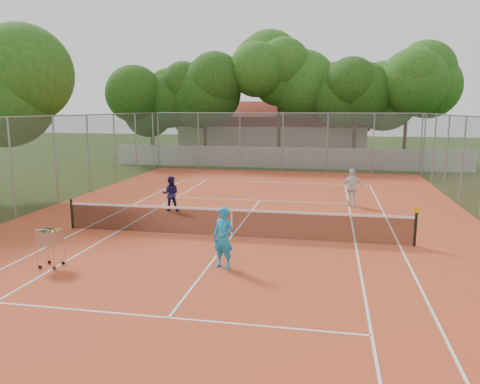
% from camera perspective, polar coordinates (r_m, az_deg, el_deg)
% --- Properties ---
extents(ground, '(120.00, 120.00, 0.00)m').
position_cam_1_polar(ground, '(16.04, -1.02, -5.51)').
color(ground, '#1B350E').
rests_on(ground, ground).
extents(court_pad, '(18.00, 34.00, 0.02)m').
position_cam_1_polar(court_pad, '(16.03, -1.02, -5.48)').
color(court_pad, '#C14925').
rests_on(court_pad, ground).
extents(court_lines, '(10.98, 23.78, 0.01)m').
position_cam_1_polar(court_lines, '(16.03, -1.02, -5.44)').
color(court_lines, white).
rests_on(court_lines, court_pad).
extents(tennis_net, '(11.88, 0.10, 0.98)m').
position_cam_1_polar(tennis_net, '(15.91, -1.03, -3.75)').
color(tennis_net, black).
rests_on(tennis_net, court_pad).
extents(perimeter_fence, '(18.00, 34.00, 4.00)m').
position_cam_1_polar(perimeter_fence, '(15.61, -1.04, 1.57)').
color(perimeter_fence, slate).
rests_on(perimeter_fence, ground).
extents(boundary_wall, '(26.00, 0.30, 1.50)m').
position_cam_1_polar(boundary_wall, '(34.44, 5.54, 4.18)').
color(boundary_wall, silver).
rests_on(boundary_wall, ground).
extents(clubhouse, '(16.40, 9.00, 4.40)m').
position_cam_1_polar(clubhouse, '(44.46, 4.23, 7.43)').
color(clubhouse, beige).
rests_on(clubhouse, ground).
extents(tropical_trees, '(29.00, 19.00, 10.00)m').
position_cam_1_polar(tropical_trees, '(37.24, 6.10, 11.18)').
color(tropical_trees, '#16390E').
rests_on(tropical_trees, ground).
extents(player_near, '(0.71, 0.58, 1.69)m').
position_cam_1_polar(player_near, '(12.78, -2.03, -5.59)').
color(player_near, '#1994D5').
rests_on(player_near, court_pad).
extents(player_far_left, '(0.84, 0.72, 1.49)m').
position_cam_1_polar(player_far_left, '(20.03, -8.46, -0.19)').
color(player_far_left, '#1E1A4F').
rests_on(player_far_left, court_pad).
extents(player_far_right, '(1.06, 0.71, 1.67)m').
position_cam_1_polar(player_far_right, '(21.39, 13.50, 0.55)').
color(player_far_right, white).
rests_on(player_far_right, court_pad).
extents(ball_hopper, '(0.68, 0.68, 1.14)m').
position_cam_1_polar(ball_hopper, '(13.88, -22.10, -6.25)').
color(ball_hopper, '#B2B2B9').
rests_on(ball_hopper, court_pad).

